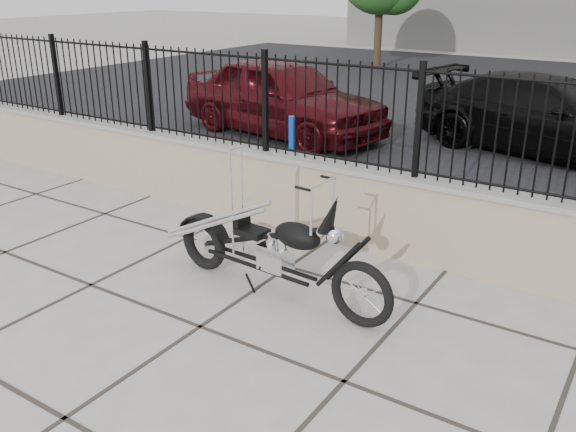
# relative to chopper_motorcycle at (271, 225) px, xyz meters

# --- Properties ---
(ground_plane) EXTENTS (90.00, 90.00, 0.00)m
(ground_plane) POSITION_rel_chopper_motorcycle_xyz_m (-0.19, -0.90, -0.75)
(ground_plane) COLOR #99968E
(ground_plane) RESTS_ON ground
(parking_lot) EXTENTS (30.00, 30.00, 0.00)m
(parking_lot) POSITION_rel_chopper_motorcycle_xyz_m (-0.19, 11.60, -0.75)
(parking_lot) COLOR black
(parking_lot) RESTS_ON ground
(retaining_wall) EXTENTS (14.00, 0.36, 0.96)m
(retaining_wall) POSITION_rel_chopper_motorcycle_xyz_m (-0.19, 1.60, -0.27)
(retaining_wall) COLOR gray
(retaining_wall) RESTS_ON ground_plane
(iron_fence) EXTENTS (14.00, 0.08, 1.20)m
(iron_fence) POSITION_rel_chopper_motorcycle_xyz_m (-0.19, 1.60, 0.81)
(iron_fence) COLOR black
(iron_fence) RESTS_ON retaining_wall
(chopper_motorcycle) EXTENTS (2.51, 0.61, 1.49)m
(chopper_motorcycle) POSITION_rel_chopper_motorcycle_xyz_m (0.00, 0.00, 0.00)
(chopper_motorcycle) COLOR black
(chopper_motorcycle) RESTS_ON ground_plane
(car_red) EXTENTS (4.83, 2.63, 1.56)m
(car_red) POSITION_rel_chopper_motorcycle_xyz_m (-3.68, 5.73, 0.03)
(car_red) COLOR #42090E
(car_red) RESTS_ON parking_lot
(car_black) EXTENTS (5.10, 2.88, 1.39)m
(car_black) POSITION_rel_chopper_motorcycle_xyz_m (1.11, 7.13, -0.05)
(car_black) COLOR black
(car_black) RESTS_ON parking_lot
(bollard_a) EXTENTS (0.14, 0.14, 0.90)m
(bollard_a) POSITION_rel_chopper_motorcycle_xyz_m (-2.19, 3.77, -0.30)
(bollard_a) COLOR #0C3ABF
(bollard_a) RESTS_ON ground_plane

